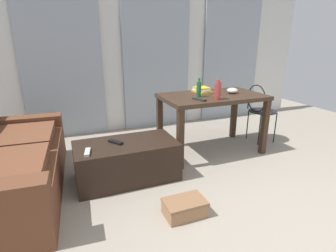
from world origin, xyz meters
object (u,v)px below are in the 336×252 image
(wire_chair, at_px, (260,107))
(bottle_far, at_px, (199,89))
(bottle_near, at_px, (218,91))
(bowl, at_px, (232,91))
(tv_remote_secondary, at_px, (87,152))
(book_stack, at_px, (202,90))
(coffee_table, at_px, (127,161))
(shoebox, at_px, (185,208))
(couch, at_px, (5,168))
(tv_remote_on_table, at_px, (199,99))
(craft_table, at_px, (212,103))
(scissors, at_px, (218,96))
(tv_remote_primary, at_px, (116,142))

(wire_chair, distance_m, bottle_far, 1.11)
(bottle_near, relative_size, bowl, 1.64)
(bowl, distance_m, tv_remote_secondary, 2.00)
(book_stack, bearing_deg, coffee_table, -156.61)
(coffee_table, height_order, wire_chair, wire_chair)
(bottle_near, bearing_deg, book_stack, 84.05)
(bottle_near, distance_m, book_stack, 0.46)
(bottle_near, bearing_deg, shoebox, -133.51)
(couch, distance_m, tv_remote_on_table, 2.12)
(craft_table, bearing_deg, book_stack, 103.59)
(tv_remote_secondary, bearing_deg, book_stack, 32.71)
(coffee_table, height_order, book_stack, book_stack)
(scissors, bearing_deg, bowl, 20.09)
(bottle_near, height_order, bottle_far, bottle_near)
(bottle_near, bearing_deg, craft_table, 69.99)
(wire_chair, relative_size, tv_remote_secondary, 4.78)
(bottle_far, distance_m, tv_remote_on_table, 0.20)
(wire_chair, bearing_deg, bottle_near, -161.34)
(book_stack, distance_m, scissors, 0.32)
(wire_chair, bearing_deg, bowl, -173.50)
(tv_remote_on_table, distance_m, tv_remote_primary, 1.08)
(tv_remote_secondary, bearing_deg, bottle_near, 17.45)
(wire_chair, xyz_separation_m, shoebox, (-1.75, -1.18, -0.45))
(tv_remote_primary, relative_size, tv_remote_secondary, 1.00)
(couch, height_order, bottle_near, bottle_near)
(bottle_near, relative_size, tv_remote_primary, 1.34)
(book_stack, xyz_separation_m, tv_remote_on_table, (-0.26, -0.41, -0.02))
(wire_chair, xyz_separation_m, bottle_far, (-1.06, -0.10, 0.34))
(bottle_far, distance_m, tv_remote_primary, 1.21)
(coffee_table, bearing_deg, shoebox, -69.89)
(book_stack, distance_m, tv_remote_on_table, 0.49)
(scissors, relative_size, shoebox, 0.33)
(wire_chair, xyz_separation_m, tv_remote_secondary, (-2.45, -0.49, -0.10))
(couch, distance_m, bowl, 2.72)
(book_stack, bearing_deg, bottle_near, -95.95)
(couch, xyz_separation_m, wire_chair, (3.20, 0.23, 0.24))
(bottle_far, bearing_deg, tv_remote_secondary, -164.32)
(craft_table, bearing_deg, shoebox, -129.17)
(wire_chair, bearing_deg, tv_remote_primary, -171.19)
(craft_table, xyz_separation_m, tv_remote_secondary, (-1.63, -0.44, -0.24))
(shoebox, bearing_deg, bottle_near, 46.49)
(tv_remote_on_table, xyz_separation_m, shoebox, (-0.61, -0.92, -0.71))
(coffee_table, bearing_deg, bottle_far, 14.90)
(tv_remote_primary, bearing_deg, book_stack, -13.42)
(coffee_table, xyz_separation_m, tv_remote_on_table, (0.91, 0.10, 0.58))
(scissors, height_order, tv_remote_secondary, scissors)
(book_stack, bearing_deg, wire_chair, -9.43)
(tv_remote_primary, xyz_separation_m, shoebox, (0.40, -0.85, -0.35))
(coffee_table, bearing_deg, couch, 173.30)
(bottle_far, height_order, tv_remote_on_table, bottle_far)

